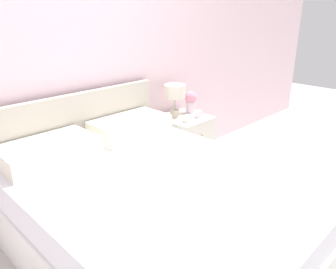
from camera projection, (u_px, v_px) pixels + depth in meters
ground_plane at (83, 200)px, 2.87m from camera, size 12.00×12.00×0.00m
wall_back at (62, 47)px, 2.45m from camera, size 8.00×0.06×2.60m
bed at (153, 212)px, 2.17m from camera, size 1.52×1.94×0.95m
nightstand at (184, 144)px, 3.29m from camera, size 0.43×0.47×0.58m
table_lamp at (175, 94)px, 3.15m from camera, size 0.20×0.20×0.31m
flower_vase at (191, 101)px, 3.28m from camera, size 0.12×0.12×0.22m
teacup at (199, 115)px, 3.16m from camera, size 0.11×0.11×0.07m
alarm_clock at (187, 119)px, 3.04m from camera, size 0.07×0.05×0.06m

